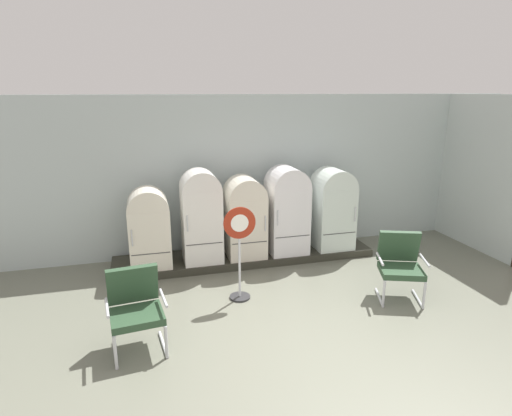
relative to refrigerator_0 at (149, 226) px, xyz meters
name	(u,v)px	position (x,y,z in m)	size (l,w,h in m)	color
ground	(304,354)	(1.71, -2.90, -0.88)	(12.00, 10.00, 0.05)	slate
back_wall	(237,174)	(1.71, 0.76, 0.67)	(11.76, 0.12, 3.02)	silver
side_wall_right	(483,175)	(6.37, -0.42, 0.64)	(0.16, 2.20, 3.02)	silver
display_plinth	(245,256)	(1.71, 0.13, -0.79)	(4.82, 0.95, 0.14)	#302F26
refrigerator_0	(149,226)	(0.00, 0.00, 0.00)	(0.69, 0.64, 1.37)	silver
refrigerator_1	(201,213)	(0.90, 0.00, 0.15)	(0.68, 0.64, 1.64)	white
refrigerator_2	(245,215)	(1.69, 0.04, 0.06)	(0.68, 0.71, 1.47)	silver
refrigerator_3	(287,207)	(2.49, 0.04, 0.14)	(0.71, 0.72, 1.61)	white
refrigerator_4	(333,206)	(3.42, 0.04, 0.09)	(0.71, 0.72, 1.54)	silver
armchair_left	(135,305)	(-0.24, -2.24, -0.29)	(0.74, 0.72, 1.02)	silver
armchair_right	(400,262)	(3.64, -1.91, -0.29)	(0.82, 0.83, 1.02)	silver
sign_stand	(240,254)	(1.28, -1.34, -0.12)	(0.48, 0.32, 1.46)	#2D2D30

